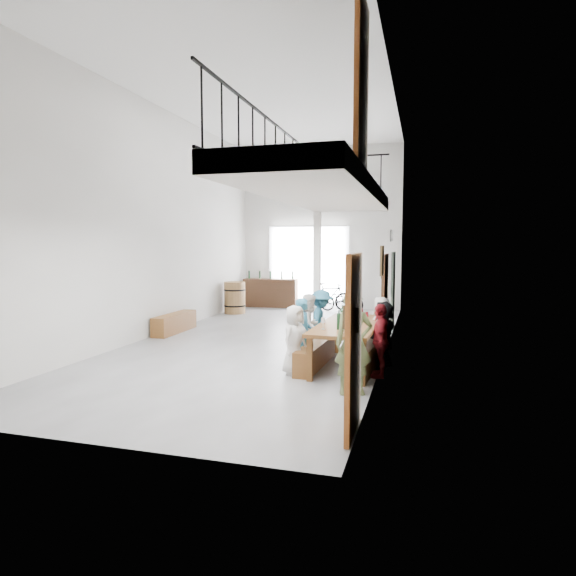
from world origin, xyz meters
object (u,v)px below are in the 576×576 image
(side_bench, at_px, (175,323))
(oak_barrel, at_px, (235,298))
(host_standing, at_px, (353,343))
(serving_counter, at_px, (271,293))
(tasting_table, at_px, (349,328))
(bench_inner, at_px, (315,354))
(bicycle_near, at_px, (341,300))

(side_bench, height_order, oak_barrel, oak_barrel)
(side_bench, distance_m, host_standing, 6.27)
(serving_counter, bearing_deg, side_bench, -101.61)
(tasting_table, relative_size, oak_barrel, 2.50)
(bench_inner, xyz_separation_m, serving_counter, (-3.30, 7.63, 0.28))
(tasting_table, height_order, serving_counter, serving_counter)
(bench_inner, bearing_deg, host_standing, -55.86)
(serving_counter, height_order, host_standing, host_standing)
(tasting_table, distance_m, oak_barrel, 7.31)
(side_bench, height_order, host_standing, host_standing)
(tasting_table, xyz_separation_m, serving_counter, (-3.89, 7.56, -0.21))
(bench_inner, relative_size, serving_counter, 0.99)
(bench_inner, distance_m, host_standing, 1.78)
(serving_counter, relative_size, bicycle_near, 1.23)
(side_bench, bearing_deg, oak_barrel, 86.87)
(side_bench, height_order, bicycle_near, bicycle_near)
(tasting_table, distance_m, side_bench, 5.22)
(side_bench, distance_m, bicycle_near, 5.88)
(oak_barrel, relative_size, serving_counter, 0.54)
(tasting_table, relative_size, bicycle_near, 1.66)
(bench_inner, xyz_separation_m, host_standing, (0.88, -1.45, 0.55))
(serving_counter, relative_size, host_standing, 1.23)
(tasting_table, bearing_deg, oak_barrel, 130.32)
(side_bench, bearing_deg, host_standing, -36.87)
(bench_inner, height_order, host_standing, host_standing)
(bicycle_near, bearing_deg, bench_inner, -161.44)
(serving_counter, bearing_deg, bicycle_near, -14.77)
(tasting_table, xyz_separation_m, side_bench, (-4.70, 2.23, -0.47))
(oak_barrel, xyz_separation_m, serving_counter, (0.62, 1.81, -0.01))
(oak_barrel, height_order, serving_counter, oak_barrel)
(tasting_table, distance_m, bench_inner, 0.77)
(serving_counter, bearing_deg, oak_barrel, -111.88)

